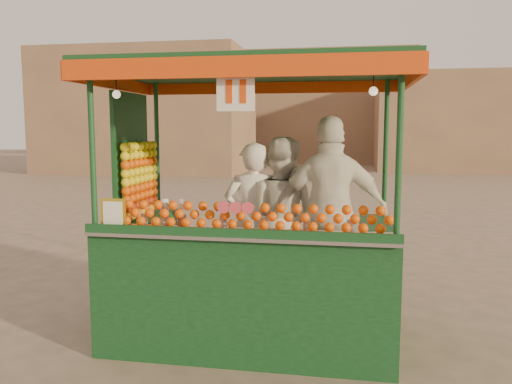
% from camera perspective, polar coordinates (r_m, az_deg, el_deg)
% --- Properties ---
extents(ground, '(90.00, 90.00, 0.00)m').
position_cam_1_polar(ground, '(5.89, -1.29, -14.33)').
color(ground, brown).
rests_on(ground, ground).
extents(building_left, '(10.00, 6.00, 6.00)m').
position_cam_1_polar(building_left, '(27.33, -11.67, 8.56)').
color(building_left, '#89694E').
rests_on(building_left, ground).
extents(building_right, '(9.00, 6.00, 5.00)m').
position_cam_1_polar(building_right, '(29.97, 21.69, 7.11)').
color(building_right, '#89694E').
rests_on(building_right, ground).
extents(building_center, '(14.00, 7.00, 7.00)m').
position_cam_1_polar(building_center, '(35.54, 5.21, 9.06)').
color(building_center, '#89694E').
rests_on(building_center, ground).
extents(juice_cart, '(3.04, 1.97, 2.76)m').
position_cam_1_polar(juice_cart, '(5.26, -1.28, -6.62)').
color(juice_cart, '#0E3417').
rests_on(juice_cart, ground).
extents(vendor_left, '(0.69, 0.54, 1.67)m').
position_cam_1_polar(vendor_left, '(5.60, -0.36, -3.14)').
color(vendor_left, white).
rests_on(vendor_left, ground).
extents(vendor_middle, '(0.97, 0.84, 1.73)m').
position_cam_1_polar(vendor_middle, '(5.61, 2.68, -2.82)').
color(vendor_middle, silver).
rests_on(vendor_middle, ground).
extents(vendor_right, '(1.19, 0.61, 1.95)m').
position_cam_1_polar(vendor_right, '(5.35, 8.27, -2.18)').
color(vendor_right, white).
rests_on(vendor_right, ground).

